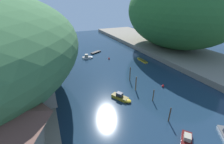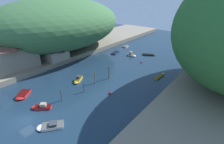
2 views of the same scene
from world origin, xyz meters
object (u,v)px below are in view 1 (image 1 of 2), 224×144
(boat_red_skiff, at_px, (88,57))
(person_by_boathouse, at_px, (38,101))
(boat_far_right_bank, at_px, (142,60))
(channel_buoy_near, at_px, (163,86))
(boat_near_quay, at_px, (97,52))
(boathouse_shed, at_px, (33,90))
(boat_small_dinghy, at_px, (59,54))
(boat_white_cruiser, at_px, (68,61))
(boat_open_rowboat, at_px, (122,98))
(boat_moored_right, at_px, (187,143))
(channel_buoy_far, at_px, (109,58))

(boat_red_skiff, distance_m, person_by_boathouse, 28.19)
(boat_far_right_bank, relative_size, channel_buoy_near, 6.09)
(boat_red_skiff, bearing_deg, boat_near_quay, 143.99)
(boat_near_quay, bearing_deg, channel_buoy_near, -18.11)
(boathouse_shed, distance_m, boat_small_dinghy, 31.58)
(boat_white_cruiser, xyz_separation_m, boat_far_right_bank, (22.47, -8.79, -0.02))
(boat_white_cruiser, distance_m, boat_far_right_bank, 24.12)
(boat_red_skiff, bearing_deg, boat_small_dinghy, -126.37)
(boat_open_rowboat, bearing_deg, person_by_boathouse, -37.74)
(boat_red_skiff, bearing_deg, boat_far_right_bank, 67.89)
(boat_small_dinghy, xyz_separation_m, boat_far_right_bank, (23.99, -17.91, -0.02))
(boat_small_dinghy, xyz_separation_m, channel_buoy_near, (18.75, -33.99, 0.10))
(boat_red_skiff, relative_size, boat_near_quay, 0.74)
(boat_moored_right, height_order, boat_far_right_bank, boat_moored_right)
(boat_open_rowboat, height_order, boat_far_right_bank, boat_open_rowboat)
(boat_open_rowboat, distance_m, person_by_boathouse, 15.09)
(boat_near_quay, relative_size, channel_buoy_near, 5.99)
(boat_open_rowboat, bearing_deg, channel_buoy_far, -135.91)
(boat_small_dinghy, bearing_deg, channel_buoy_far, -43.93)
(boat_red_skiff, height_order, boat_small_dinghy, boat_red_skiff)
(boat_white_cruiser, bearing_deg, boathouse_shed, -124.91)
(boathouse_shed, distance_m, channel_buoy_far, 28.78)
(boat_small_dinghy, bearing_deg, boat_open_rowboat, -81.02)
(boat_white_cruiser, distance_m, boat_small_dinghy, 9.25)
(boat_white_cruiser, height_order, boat_far_right_bank, boat_white_cruiser)
(boat_open_rowboat, bearing_deg, boat_small_dinghy, -106.02)
(boathouse_shed, bearing_deg, boat_small_dinghy, 76.53)
(boat_moored_right, relative_size, person_by_boathouse, 2.34)
(boat_far_right_bank, bearing_deg, boat_red_skiff, 150.02)
(boat_near_quay, bearing_deg, boathouse_shed, -65.84)
(boathouse_shed, height_order, channel_buoy_far, boathouse_shed)
(boat_red_skiff, height_order, boat_open_rowboat, boat_red_skiff)
(channel_buoy_near, relative_size, person_by_boathouse, 0.50)
(channel_buoy_far, relative_size, person_by_boathouse, 0.48)
(boat_moored_right, distance_m, person_by_boathouse, 23.61)
(channel_buoy_near, bearing_deg, boat_white_cruiser, 124.72)
(boat_near_quay, relative_size, boat_far_right_bank, 0.98)
(boat_white_cruiser, relative_size, boat_far_right_bank, 1.07)
(boathouse_shed, relative_size, boat_open_rowboat, 1.65)
(boat_red_skiff, distance_m, boat_near_quay, 6.85)
(boat_red_skiff, distance_m, boat_small_dinghy, 11.91)
(channel_buoy_far, bearing_deg, boat_far_right_bank, -31.19)
(boat_red_skiff, bearing_deg, boat_white_cruiser, -75.57)
(boathouse_shed, distance_m, person_by_boathouse, 2.28)
(channel_buoy_near, bearing_deg, boat_moored_right, -119.74)
(boat_small_dinghy, bearing_deg, boat_far_right_bank, -40.77)
(boat_small_dinghy, bearing_deg, boathouse_shed, -107.49)
(boat_red_skiff, xyz_separation_m, boat_near_quay, (4.84, 4.84, -0.24))
(boathouse_shed, bearing_deg, boat_red_skiff, 54.57)
(channel_buoy_near, distance_m, person_by_boathouse, 25.74)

